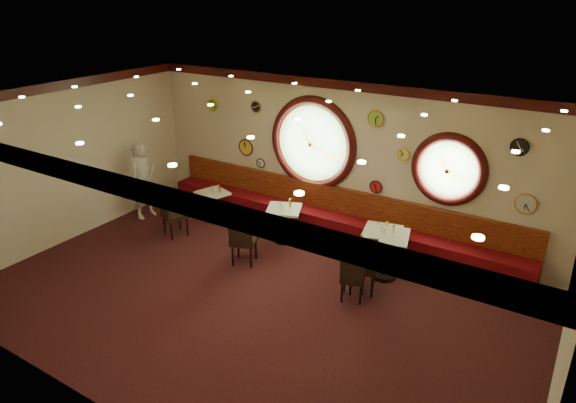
# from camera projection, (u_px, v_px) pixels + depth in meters

# --- Properties ---
(floor) EXTENTS (9.00, 6.00, 0.00)m
(floor) POSITION_uv_depth(u_px,v_px,m) (255.00, 297.00, 8.64)
(floor) COLOR black
(floor) RESTS_ON ground
(ceiling) EXTENTS (9.00, 6.00, 0.02)m
(ceiling) POSITION_uv_depth(u_px,v_px,m) (249.00, 109.00, 7.40)
(ceiling) COLOR gold
(ceiling) RESTS_ON wall_back
(wall_back) EXTENTS (9.00, 0.02, 3.20)m
(wall_back) POSITION_uv_depth(u_px,v_px,m) (339.00, 160.00, 10.36)
(wall_back) COLOR beige
(wall_back) RESTS_ON floor
(wall_front) EXTENTS (9.00, 0.02, 3.20)m
(wall_front) POSITION_uv_depth(u_px,v_px,m) (94.00, 303.00, 5.67)
(wall_front) COLOR beige
(wall_front) RESTS_ON floor
(wall_left) EXTENTS (0.02, 6.00, 3.20)m
(wall_left) POSITION_uv_depth(u_px,v_px,m) (69.00, 162.00, 10.22)
(wall_left) COLOR beige
(wall_left) RESTS_ON floor
(wall_right) EXTENTS (0.02, 6.00, 3.20)m
(wall_right) POSITION_uv_depth(u_px,v_px,m) (574.00, 295.00, 5.82)
(wall_right) COLOR beige
(wall_right) RESTS_ON floor
(molding_back) EXTENTS (9.00, 0.10, 0.18)m
(molding_back) POSITION_uv_depth(u_px,v_px,m) (341.00, 85.00, 9.74)
(molding_back) COLOR #330A09
(molding_back) RESTS_ON wall_back
(molding_front) EXTENTS (9.00, 0.10, 0.18)m
(molding_front) POSITION_uv_depth(u_px,v_px,m) (76.00, 173.00, 5.13)
(molding_front) COLOR #330A09
(molding_front) RESTS_ON wall_back
(molding_left) EXTENTS (0.10, 6.00, 0.18)m
(molding_left) POSITION_uv_depth(u_px,v_px,m) (57.00, 86.00, 9.61)
(molding_left) COLOR #330A09
(molding_left) RESTS_ON wall_back
(banquette_base) EXTENTS (8.00, 0.55, 0.20)m
(banquette_base) POSITION_uv_depth(u_px,v_px,m) (330.00, 231.00, 10.72)
(banquette_base) COLOR black
(banquette_base) RESTS_ON floor
(banquette_seat) EXTENTS (8.00, 0.55, 0.30)m
(banquette_seat) POSITION_uv_depth(u_px,v_px,m) (330.00, 221.00, 10.63)
(banquette_seat) COLOR #5C0710
(banquette_seat) RESTS_ON banquette_base
(banquette_back) EXTENTS (8.00, 0.10, 0.55)m
(banquette_back) POSITION_uv_depth(u_px,v_px,m) (336.00, 199.00, 10.64)
(banquette_back) COLOR #5E070B
(banquette_back) RESTS_ON wall_back
(porthole_left_glass) EXTENTS (1.66, 0.02, 1.66)m
(porthole_left_glass) POSITION_uv_depth(u_px,v_px,m) (313.00, 143.00, 10.55)
(porthole_left_glass) COLOR #86C174
(porthole_left_glass) RESTS_ON wall_back
(porthole_left_frame) EXTENTS (1.98, 0.18, 1.98)m
(porthole_left_frame) POSITION_uv_depth(u_px,v_px,m) (313.00, 143.00, 10.54)
(porthole_left_frame) COLOR #330A09
(porthole_left_frame) RESTS_ON wall_back
(porthole_left_ring) EXTENTS (1.61, 0.03, 1.61)m
(porthole_left_ring) POSITION_uv_depth(u_px,v_px,m) (312.00, 144.00, 10.52)
(porthole_left_ring) COLOR gold
(porthole_left_ring) RESTS_ON wall_back
(porthole_right_glass) EXTENTS (1.10, 0.02, 1.10)m
(porthole_right_glass) POSITION_uv_depth(u_px,v_px,m) (449.00, 169.00, 9.20)
(porthole_right_glass) COLOR #86C174
(porthole_right_glass) RESTS_ON wall_back
(porthole_right_frame) EXTENTS (1.38, 0.18, 1.38)m
(porthole_right_frame) POSITION_uv_depth(u_px,v_px,m) (449.00, 170.00, 9.19)
(porthole_right_frame) COLOR #330A09
(porthole_right_frame) RESTS_ON wall_back
(porthole_right_ring) EXTENTS (1.09, 0.03, 1.09)m
(porthole_right_ring) POSITION_uv_depth(u_px,v_px,m) (448.00, 170.00, 9.17)
(porthole_right_ring) COLOR gold
(porthole_right_ring) RESTS_ON wall_back
(wall_clock_0) EXTENTS (0.20, 0.03, 0.20)m
(wall_clock_0) POSITION_uv_depth(u_px,v_px,m) (261.00, 163.00, 11.41)
(wall_clock_0) COLOR white
(wall_clock_0) RESTS_ON wall_back
(wall_clock_1) EXTENTS (0.36, 0.03, 0.36)m
(wall_clock_1) POSITION_uv_depth(u_px,v_px,m) (246.00, 147.00, 11.49)
(wall_clock_1) COLOR yellow
(wall_clock_1) RESTS_ON wall_back
(wall_clock_2) EXTENTS (0.30, 0.03, 0.30)m
(wall_clock_2) POSITION_uv_depth(u_px,v_px,m) (376.00, 118.00, 9.59)
(wall_clock_2) COLOR #7EC83E
(wall_clock_2) RESTS_ON wall_back
(wall_clock_3) EXTENTS (0.22, 0.03, 0.22)m
(wall_clock_3) POSITION_uv_depth(u_px,v_px,m) (404.00, 154.00, 9.53)
(wall_clock_3) COLOR #EEDF4F
(wall_clock_3) RESTS_ON wall_back
(wall_clock_4) EXTENTS (0.24, 0.03, 0.24)m
(wall_clock_4) POSITION_uv_depth(u_px,v_px,m) (256.00, 107.00, 10.98)
(wall_clock_4) COLOR black
(wall_clock_4) RESTS_ON wall_back
(wall_clock_5) EXTENTS (0.28, 0.03, 0.28)m
(wall_clock_5) POSITION_uv_depth(u_px,v_px,m) (520.00, 147.00, 8.41)
(wall_clock_5) COLOR black
(wall_clock_5) RESTS_ON wall_back
(wall_clock_6) EXTENTS (0.34, 0.03, 0.34)m
(wall_clock_6) POSITION_uv_depth(u_px,v_px,m) (526.00, 203.00, 8.65)
(wall_clock_6) COLOR silver
(wall_clock_6) RESTS_ON wall_back
(wall_clock_7) EXTENTS (0.24, 0.03, 0.24)m
(wall_clock_7) POSITION_uv_depth(u_px,v_px,m) (376.00, 187.00, 10.07)
(wall_clock_7) COLOR red
(wall_clock_7) RESTS_ON wall_back
(wall_clock_8) EXTENTS (0.26, 0.03, 0.26)m
(wall_clock_8) POSITION_uv_depth(u_px,v_px,m) (213.00, 105.00, 11.60)
(wall_clock_8) COLOR #8ACF29
(wall_clock_8) RESTS_ON wall_back
(table_a) EXTENTS (0.77, 0.77, 0.67)m
(table_a) POSITION_uv_depth(u_px,v_px,m) (213.00, 203.00, 11.32)
(table_a) COLOR black
(table_a) RESTS_ON floor
(table_b) EXTENTS (0.87, 0.87, 0.73)m
(table_b) POSITION_uv_depth(u_px,v_px,m) (284.00, 221.00, 10.37)
(table_b) COLOR black
(table_b) RESTS_ON floor
(table_c) EXTENTS (0.80, 0.80, 0.74)m
(table_c) POSITION_uv_depth(u_px,v_px,m) (382.00, 243.00, 9.43)
(table_c) COLOR black
(table_c) RESTS_ON floor
(table_d) EXTENTS (0.93, 0.93, 0.83)m
(table_d) POSITION_uv_depth(u_px,v_px,m) (385.00, 250.00, 9.06)
(table_d) COLOR black
(table_d) RESTS_ON floor
(chair_a) EXTENTS (0.59, 0.59, 0.67)m
(chair_a) POSITION_uv_depth(u_px,v_px,m) (170.00, 209.00, 10.52)
(chair_a) COLOR black
(chair_a) RESTS_ON floor
(chair_b) EXTENTS (0.57, 0.57, 0.66)m
(chair_b) POSITION_uv_depth(u_px,v_px,m) (242.00, 235.00, 9.42)
(chair_b) COLOR black
(chair_b) RESTS_ON floor
(chair_c) EXTENTS (0.59, 0.59, 0.68)m
(chair_c) POSITION_uv_depth(u_px,v_px,m) (363.00, 261.00, 8.50)
(chair_c) COLOR black
(chair_c) RESTS_ON floor
(chair_d) EXTENTS (0.50, 0.50, 0.58)m
(chair_d) POSITION_uv_depth(u_px,v_px,m) (353.00, 273.00, 8.33)
(chair_d) COLOR black
(chair_d) RESTS_ON floor
(condiment_a_salt) EXTENTS (0.03, 0.03, 0.10)m
(condiment_a_salt) POSITION_uv_depth(u_px,v_px,m) (211.00, 188.00, 11.32)
(condiment_a_salt) COLOR silver
(condiment_a_salt) RESTS_ON table_a
(condiment_b_salt) EXTENTS (0.04, 0.04, 0.11)m
(condiment_b_salt) POSITION_uv_depth(u_px,v_px,m) (280.00, 204.00, 10.34)
(condiment_b_salt) COLOR silver
(condiment_b_salt) RESTS_ON table_b
(condiment_c_salt) EXTENTS (0.04, 0.04, 0.11)m
(condiment_c_salt) POSITION_uv_depth(u_px,v_px,m) (378.00, 224.00, 9.45)
(condiment_c_salt) COLOR silver
(condiment_c_salt) RESTS_ON table_c
(condiment_d_salt) EXTENTS (0.04, 0.04, 0.10)m
(condiment_d_salt) POSITION_uv_depth(u_px,v_px,m) (382.00, 230.00, 8.99)
(condiment_d_salt) COLOR silver
(condiment_d_salt) RESTS_ON table_d
(condiment_a_pepper) EXTENTS (0.03, 0.03, 0.10)m
(condiment_a_pepper) POSITION_uv_depth(u_px,v_px,m) (213.00, 191.00, 11.15)
(condiment_a_pepper) COLOR silver
(condiment_a_pepper) RESTS_ON table_a
(condiment_b_pepper) EXTENTS (0.03, 0.03, 0.09)m
(condiment_b_pepper) POSITION_uv_depth(u_px,v_px,m) (283.00, 208.00, 10.18)
(condiment_b_pepper) COLOR silver
(condiment_b_pepper) RESTS_ON table_b
(condiment_c_pepper) EXTENTS (0.03, 0.03, 0.09)m
(condiment_c_pepper) POSITION_uv_depth(u_px,v_px,m) (380.00, 228.00, 9.29)
(condiment_c_pepper) COLOR silver
(condiment_c_pepper) RESTS_ON table_c
(condiment_d_pepper) EXTENTS (0.03, 0.03, 0.09)m
(condiment_d_pepper) POSITION_uv_depth(u_px,v_px,m) (384.00, 232.00, 8.93)
(condiment_d_pepper) COLOR silver
(condiment_d_pepper) RESTS_ON table_d
(condiment_a_bottle) EXTENTS (0.05, 0.05, 0.17)m
(condiment_a_bottle) POSITION_uv_depth(u_px,v_px,m) (220.00, 189.00, 11.20)
(condiment_a_bottle) COLOR gold
(condiment_a_bottle) RESTS_ON table_a
(condiment_b_bottle) EXTENTS (0.06, 0.06, 0.18)m
(condiment_b_bottle) POSITION_uv_depth(u_px,v_px,m) (290.00, 203.00, 10.29)
(condiment_b_bottle) COLOR gold
(condiment_b_bottle) RESTS_ON table_b
(condiment_c_bottle) EXTENTS (0.05, 0.05, 0.17)m
(condiment_c_bottle) POSITION_uv_depth(u_px,v_px,m) (387.00, 226.00, 9.30)
(condiment_c_bottle) COLOR gold
(condiment_c_bottle) RESTS_ON table_c
(condiment_d_bottle) EXTENTS (0.04, 0.04, 0.14)m
(condiment_d_bottle) POSITION_uv_depth(u_px,v_px,m) (394.00, 229.00, 9.00)
(condiment_d_bottle) COLOR gold
(condiment_d_bottle) RESTS_ON table_d
(waiter) EXTENTS (0.49, 0.68, 1.72)m
(waiter) POSITION_uv_depth(u_px,v_px,m) (143.00, 180.00, 11.36)
(waiter) COLOR silver
(waiter) RESTS_ON floor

